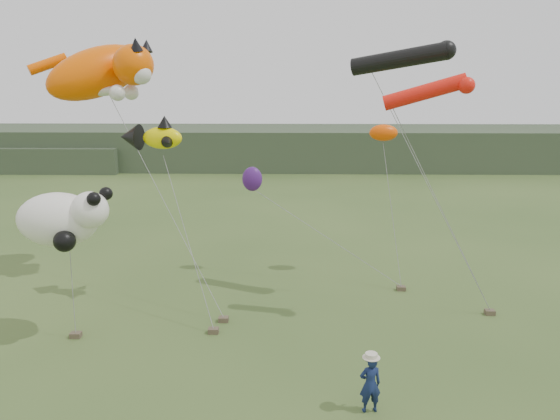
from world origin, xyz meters
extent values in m
plane|color=#385123|center=(0.00, 0.00, 0.00)|extent=(120.00, 120.00, 0.00)
cube|color=#2D3D28|center=(0.00, 45.00, 2.00)|extent=(90.00, 12.00, 4.00)
cube|color=#2D3D28|center=(-30.00, 42.00, 1.25)|extent=(25.00, 8.00, 2.50)
imported|color=#121F47|center=(1.58, -0.36, 0.81)|extent=(0.64, 0.47, 1.62)
cube|color=brown|center=(-3.05, 5.22, 0.09)|extent=(0.36, 0.29, 0.19)
cube|color=brown|center=(-3.29, 4.26, 0.09)|extent=(0.36, 0.29, 0.19)
cube|color=brown|center=(7.08, 6.08, 0.09)|extent=(0.36, 0.29, 0.19)
cube|color=brown|center=(-8.04, 3.82, 0.09)|extent=(0.36, 0.29, 0.19)
cube|color=brown|center=(4.17, 8.52, 0.09)|extent=(0.36, 0.29, 0.19)
ellipsoid|color=#F45800|center=(-9.00, 10.62, 9.10)|extent=(5.19, 4.57, 3.38)
sphere|color=#F45800|center=(-7.13, 9.69, 9.38)|extent=(1.69, 1.69, 1.69)
cone|color=black|center=(-6.84, 9.22, 10.18)|extent=(0.52, 0.64, 0.63)
cone|color=black|center=(-6.66, 10.16, 10.18)|extent=(0.52, 0.61, 0.60)
sphere|color=silver|center=(-6.75, 9.41, 9.01)|extent=(0.84, 0.84, 0.84)
ellipsoid|color=silver|center=(-8.81, 10.34, 8.35)|extent=(1.65, 0.82, 0.52)
sphere|color=silver|center=(-7.69, 9.12, 8.26)|extent=(0.66, 0.66, 0.66)
sphere|color=silver|center=(-7.50, 10.44, 8.26)|extent=(0.66, 0.66, 0.66)
cylinder|color=#F45800|center=(-11.44, 11.37, 9.48)|extent=(1.75, 1.28, 1.02)
ellipsoid|color=#EEDE00|center=(-5.48, 7.26, 6.61)|extent=(1.68, 0.96, 0.86)
cone|color=black|center=(-6.83, 7.59, 6.61)|extent=(0.96, 1.14, 1.01)
cone|color=black|center=(-5.37, 7.26, 7.23)|extent=(0.56, 0.56, 0.45)
cone|color=black|center=(-5.15, 6.69, 6.49)|extent=(0.60, 0.63, 0.45)
cone|color=black|center=(-5.15, 7.82, 6.49)|extent=(0.60, 0.63, 0.45)
cylinder|color=black|center=(3.45, 7.76, 9.52)|extent=(3.60, 2.00, 1.20)
sphere|color=black|center=(5.06, 7.19, 9.81)|extent=(0.71, 0.71, 0.71)
cylinder|color=red|center=(3.95, 5.43, 8.35)|extent=(2.86, 1.08, 1.28)
sphere|color=red|center=(5.20, 4.98, 8.58)|extent=(0.56, 0.56, 0.56)
ellipsoid|color=white|center=(-8.33, 3.94, 4.21)|extent=(2.73, 1.82, 1.82)
sphere|color=white|center=(-7.12, 3.63, 4.62)|extent=(1.22, 1.22, 1.22)
sphere|color=black|center=(-6.81, 3.23, 5.07)|extent=(0.45, 0.45, 0.45)
sphere|color=black|center=(-6.71, 4.09, 5.07)|extent=(0.45, 0.45, 0.45)
sphere|color=black|center=(-7.82, 3.13, 3.71)|extent=(0.71, 0.71, 0.71)
sphere|color=black|center=(-9.14, 4.24, 3.81)|extent=(0.71, 0.71, 0.71)
ellipsoid|color=#FE4E02|center=(3.48, 10.58, 6.53)|extent=(1.25, 0.73, 0.73)
ellipsoid|color=#45186B|center=(-2.33, 10.80, 4.41)|extent=(0.91, 0.61, 1.11)
camera|label=1|loc=(-0.55, -13.53, 8.65)|focal=35.00mm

